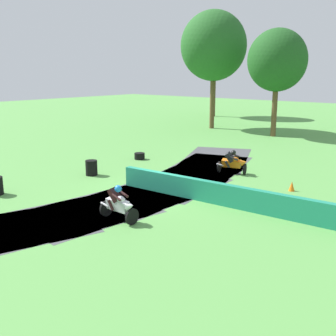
{
  "coord_description": "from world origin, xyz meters",
  "views": [
    {
      "loc": [
        11.99,
        -13.7,
        5.32
      ],
      "look_at": [
        -0.08,
        0.91,
        0.9
      ],
      "focal_mm": 44.2,
      "sensor_mm": 36.0,
      "label": 1
    }
  ],
  "objects_px": {
    "tire_stack_mid_a": "(91,168)",
    "tire_stack_mid_b": "(140,156)",
    "traffic_cone": "(292,186)",
    "motorcycle_lead_white": "(119,204)",
    "motorcycle_chase_orange": "(233,162)"
  },
  "relations": [
    {
      "from": "motorcycle_chase_orange",
      "to": "traffic_cone",
      "type": "distance_m",
      "value": 3.95
    },
    {
      "from": "tire_stack_mid_b",
      "to": "traffic_cone",
      "type": "xyz_separation_m",
      "value": [
        10.21,
        -0.68,
        0.02
      ]
    },
    {
      "from": "motorcycle_lead_white",
      "to": "tire_stack_mid_b",
      "type": "xyz_separation_m",
      "value": [
        -6.97,
        8.44,
        -0.46
      ]
    },
    {
      "from": "motorcycle_lead_white",
      "to": "tire_stack_mid_b",
      "type": "distance_m",
      "value": 10.95
    },
    {
      "from": "motorcycle_chase_orange",
      "to": "tire_stack_mid_a",
      "type": "distance_m",
      "value": 7.49
    },
    {
      "from": "motorcycle_chase_orange",
      "to": "tire_stack_mid_a",
      "type": "xyz_separation_m",
      "value": [
        -5.58,
        -4.99,
        -0.23
      ]
    },
    {
      "from": "motorcycle_lead_white",
      "to": "traffic_cone",
      "type": "height_order",
      "value": "motorcycle_lead_white"
    },
    {
      "from": "motorcycle_chase_orange",
      "to": "traffic_cone",
      "type": "relative_size",
      "value": 3.95
    },
    {
      "from": "traffic_cone",
      "to": "tire_stack_mid_a",
      "type": "bearing_deg",
      "value": -157.36
    },
    {
      "from": "tire_stack_mid_a",
      "to": "tire_stack_mid_b",
      "type": "xyz_separation_m",
      "value": [
        -0.86,
        4.58,
        -0.2
      ]
    },
    {
      "from": "motorcycle_chase_orange",
      "to": "traffic_cone",
      "type": "xyz_separation_m",
      "value": [
        3.77,
        -1.09,
        -0.41
      ]
    },
    {
      "from": "motorcycle_lead_white",
      "to": "tire_stack_mid_b",
      "type": "height_order",
      "value": "motorcycle_lead_white"
    },
    {
      "from": "motorcycle_lead_white",
      "to": "tire_stack_mid_a",
      "type": "bearing_deg",
      "value": 147.71
    },
    {
      "from": "motorcycle_chase_orange",
      "to": "tire_stack_mid_a",
      "type": "relative_size",
      "value": 2.17
    },
    {
      "from": "tire_stack_mid_a",
      "to": "traffic_cone",
      "type": "relative_size",
      "value": 1.82
    }
  ]
}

